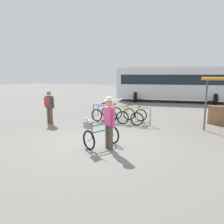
{
  "coord_description": "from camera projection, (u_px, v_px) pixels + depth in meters",
  "views": [
    {
      "loc": [
        3.29,
        -6.59,
        2.44
      ],
      "look_at": [
        0.12,
        0.91,
        1.0
      ],
      "focal_mm": 34.22,
      "sensor_mm": 36.0,
      "label": 1
    }
  ],
  "objects": [
    {
      "name": "ground_plane",
      "position": [
        99.0,
        143.0,
        7.66
      ],
      "size": [
        80.0,
        80.0,
        0.0
      ],
      "primitive_type": "plane",
      "color": "slate"
    },
    {
      "name": "bike_rack_rail",
      "position": [
        120.0,
        110.0,
        10.89
      ],
      "size": [
        3.21,
        0.19,
        0.88
      ],
      "color": "#99999E",
      "rests_on": "ground"
    },
    {
      "name": "racked_bike_blue",
      "position": [
        102.0,
        113.0,
        11.58
      ],
      "size": [
        0.78,
        1.16,
        0.97
      ],
      "color": "black",
      "rests_on": "ground"
    },
    {
      "name": "racked_bike_orange",
      "position": [
        114.0,
        114.0,
        11.29
      ],
      "size": [
        0.76,
        1.14,
        0.97
      ],
      "color": "black",
      "rests_on": "ground"
    },
    {
      "name": "racked_bike_lime",
      "position": [
        126.0,
        115.0,
        10.99
      ],
      "size": [
        0.66,
        1.1,
        0.97
      ],
      "color": "black",
      "rests_on": "ground"
    },
    {
      "name": "racked_bike_yellow",
      "position": [
        139.0,
        116.0,
        10.7
      ],
      "size": [
        0.76,
        1.16,
        0.97
      ],
      "color": "black",
      "rests_on": "ground"
    },
    {
      "name": "featured_bicycle",
      "position": [
        98.0,
        133.0,
        7.15
      ],
      "size": [
        1.07,
        1.26,
        1.09
      ],
      "color": "black",
      "rests_on": "ground"
    },
    {
      "name": "person_with_featured_bike",
      "position": [
        109.0,
        121.0,
        6.92
      ],
      "size": [
        0.47,
        0.34,
        1.72
      ],
      "color": "brown",
      "rests_on": "ground"
    },
    {
      "name": "pedestrian_with_backpack",
      "position": [
        49.0,
        105.0,
        10.56
      ],
      "size": [
        0.53,
        0.34,
        1.64
      ],
      "color": "brown",
      "rests_on": "ground"
    },
    {
      "name": "bus_distant",
      "position": [
        174.0,
        82.0,
        19.09
      ],
      "size": [
        10.26,
        4.37,
        3.08
      ],
      "color": "silver",
      "rests_on": "ground"
    }
  ]
}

